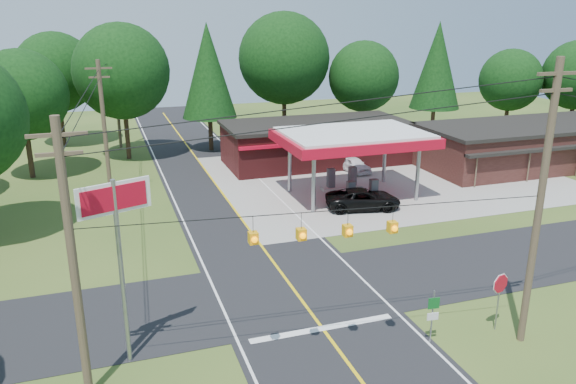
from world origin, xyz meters
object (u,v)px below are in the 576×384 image
object	(u,v)px
sedan_car	(354,165)
octagonal_stop_sign	(500,288)
big_stop_sign	(117,228)
suv_car	(363,199)
gas_canopy	(353,140)

from	to	relation	value
sedan_car	octagonal_stop_sign	size ratio (longest dim) A/B	1.41
big_stop_sign	suv_car	bearing A→B (deg)	38.96
gas_canopy	suv_car	xyz separation A→B (m)	(-0.50, -3.00, -3.55)
big_stop_sign	octagonal_stop_sign	world-z (taller)	big_stop_sign
big_stop_sign	gas_canopy	bearing A→B (deg)	43.87
sedan_car	octagonal_stop_sign	bearing A→B (deg)	-111.54
big_stop_sign	sedan_car	bearing A→B (deg)	48.24
sedan_car	big_stop_sign	bearing A→B (deg)	-142.02
suv_car	big_stop_sign	size ratio (longest dim) A/B	0.70
suv_car	big_stop_sign	bearing A→B (deg)	140.98
sedan_car	big_stop_sign	xyz separation A→B (m)	(-20.00, -22.40, 4.90)
suv_car	sedan_car	xyz separation A→B (m)	(3.50, 9.05, -0.08)
suv_car	big_stop_sign	distance (m)	21.76
gas_canopy	big_stop_sign	bearing A→B (deg)	-136.13
big_stop_sign	octagonal_stop_sign	size ratio (longest dim) A/B	2.79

